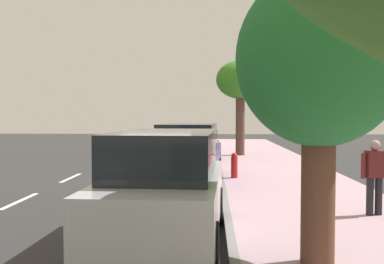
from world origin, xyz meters
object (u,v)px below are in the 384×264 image
at_px(street_tree_mid_block, 320,62).
at_px(pedestrian_on_phone, 375,173).
at_px(fire_hydrant, 234,165).
at_px(parked_suv_dark_blue_mid, 189,153).
at_px(parked_sedan_white_farthest, 201,136).
at_px(street_tree_far_end, 240,82).
at_px(cyclist_with_backpack, 213,135).
at_px(parked_sedan_black_far, 194,147).
at_px(parked_suv_silver_second, 165,186).
at_px(bicycle_at_curb, 209,146).

relative_size(street_tree_mid_block, pedestrian_on_phone, 2.62).
height_order(street_tree_mid_block, fire_hydrant, street_tree_mid_block).
bearing_deg(parked_suv_dark_blue_mid, pedestrian_on_phone, -49.14).
bearing_deg(pedestrian_on_phone, parked_sedan_white_farthest, 100.76).
bearing_deg(parked_suv_dark_blue_mid, street_tree_far_end, 75.58).
relative_size(street_tree_far_end, pedestrian_on_phone, 3.11).
xyz_separation_m(cyclist_with_backpack, street_tree_mid_block, (1.41, -19.67, 1.96)).
distance_m(parked_sedan_black_far, street_tree_far_end, 4.63).
bearing_deg(parked_sedan_black_far, pedestrian_on_phone, -69.04).
distance_m(parked_suv_silver_second, parked_sedan_black_far, 12.76).
bearing_deg(parked_sedan_white_farthest, street_tree_mid_block, -84.87).
height_order(parked_sedan_black_far, cyclist_with_backpack, cyclist_with_backpack).
relative_size(parked_sedan_white_farthest, street_tree_far_end, 0.92).
distance_m(parked_sedan_black_far, bicycle_at_curb, 5.91).
height_order(pedestrian_on_phone, fire_hydrant, pedestrian_on_phone).
bearing_deg(parked_sedan_white_farthest, bicycle_at_curb, -82.88).
bearing_deg(cyclist_with_backpack, bicycle_at_curb, 116.52).
relative_size(parked_suv_dark_blue_mid, cyclist_with_backpack, 2.79).
xyz_separation_m(street_tree_mid_block, street_tree_far_end, (-0.00, 16.62, 0.95)).
bearing_deg(bicycle_at_curb, parked_suv_dark_blue_mid, -92.86).
distance_m(street_tree_mid_block, street_tree_far_end, 16.65).
relative_size(bicycle_at_curb, street_tree_mid_block, 0.34).
xyz_separation_m(parked_suv_silver_second, pedestrian_on_phone, (4.25, 1.63, 0.03)).
bearing_deg(parked_sedan_black_far, fire_hydrant, -74.67).
height_order(bicycle_at_curb, street_tree_far_end, street_tree_far_end).
relative_size(bicycle_at_curb, pedestrian_on_phone, 0.90).
bearing_deg(parked_suv_dark_blue_mid, bicycle_at_curb, 87.14).
relative_size(bicycle_at_curb, street_tree_far_end, 0.29).
distance_m(parked_suv_silver_second, fire_hydrant, 7.11).
xyz_separation_m(parked_suv_silver_second, parked_sedan_black_far, (-0.02, 12.75, -0.27)).
relative_size(cyclist_with_backpack, fire_hydrant, 2.05).
distance_m(pedestrian_on_phone, fire_hydrant, 5.94).
xyz_separation_m(parked_suv_silver_second, street_tree_mid_block, (2.31, -1.49, 1.99)).
relative_size(street_tree_mid_block, street_tree_far_end, 0.84).
relative_size(parked_sedan_white_farthest, street_tree_mid_block, 1.08).
xyz_separation_m(parked_suv_dark_blue_mid, cyclist_with_backpack, (0.82, 11.73, 0.03)).
bearing_deg(parked_suv_dark_blue_mid, parked_sedan_black_far, 90.88).
distance_m(parked_sedan_white_farthest, street_tree_far_end, 9.44).
bearing_deg(street_tree_mid_block, parked_sedan_black_far, 99.29).
bearing_deg(pedestrian_on_phone, parked_sedan_black_far, 110.96).
height_order(bicycle_at_curb, pedestrian_on_phone, pedestrian_on_phone).
xyz_separation_m(parked_suv_silver_second, bicycle_at_curb, (0.69, 18.61, -0.64)).
bearing_deg(cyclist_with_backpack, fire_hydrant, -86.54).
distance_m(parked_sedan_white_farthest, fire_hydrant, 16.87).
bearing_deg(parked_suv_silver_second, parked_sedan_black_far, 90.07).
bearing_deg(pedestrian_on_phone, cyclist_with_backpack, 101.42).
bearing_deg(street_tree_mid_block, cyclist_with_backpack, 94.11).
height_order(parked_sedan_white_farthest, pedestrian_on_phone, pedestrian_on_phone).
bearing_deg(parked_sedan_white_farthest, fire_hydrant, -84.78).
xyz_separation_m(parked_suv_dark_blue_mid, bicycle_at_curb, (0.61, 12.16, -0.64)).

